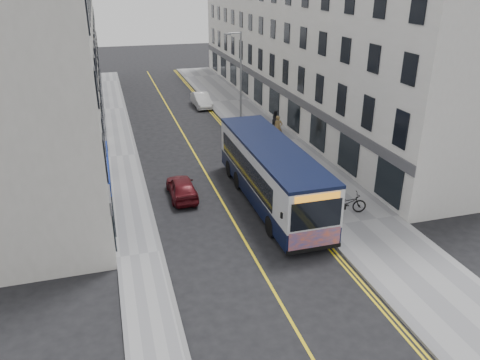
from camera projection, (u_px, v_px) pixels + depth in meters
ground at (238, 228)px, 23.60m from camera, size 140.00×140.00×0.00m
pavement_east at (273, 142)px, 35.73m from camera, size 4.50×64.00×0.12m
pavement_west at (123, 156)px, 32.85m from camera, size 2.00×64.00×0.12m
kerb_east at (245, 144)px, 35.15m from camera, size 0.18×64.00×0.13m
kerb_west at (137, 155)px, 33.11m from camera, size 0.18×64.00×0.13m
road_centre_line at (193, 150)px, 34.15m from camera, size 0.12×64.00×0.01m
road_dbl_yellow_inner at (239, 146)px, 35.06m from camera, size 0.10×64.00×0.01m
road_dbl_yellow_outer at (242, 145)px, 35.11m from camera, size 0.10×64.00×0.01m
terrace_east at (296, 38)px, 42.40m from camera, size 6.00×46.00×13.00m
terrace_west at (56, 47)px, 37.17m from camera, size 6.00×46.00×13.00m
streetlamp at (240, 82)px, 35.22m from camera, size 1.32×0.18×8.00m
city_bus at (271, 172)px, 25.56m from camera, size 2.72×11.67×3.39m
bicycle at (346, 203)px, 24.71m from camera, size 2.25×1.23×1.12m
pedestrian_near at (278, 128)px, 35.70m from camera, size 0.69×0.46×1.86m
pedestrian_far at (276, 120)px, 38.21m from camera, size 0.92×0.82×1.55m
car_white at (202, 100)px, 45.22m from camera, size 1.46×4.05×1.33m
car_maroon at (182, 187)px, 26.67m from camera, size 1.47×3.66×1.25m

